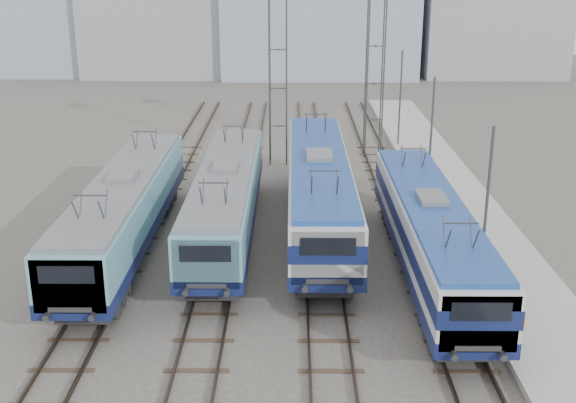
% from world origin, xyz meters
% --- Properties ---
extents(ground, '(160.00, 160.00, 0.00)m').
position_xyz_m(ground, '(0.00, 0.00, 0.00)').
color(ground, '#514C47').
extents(platform, '(4.00, 70.00, 0.30)m').
position_xyz_m(platform, '(10.20, 8.00, 0.15)').
color(platform, '#9E9E99').
rests_on(platform, ground).
extents(locomotive_far_left, '(2.81, 17.72, 3.33)m').
position_xyz_m(locomotive_far_left, '(-6.75, 6.11, 2.21)').
color(locomotive_far_left, '#101A48').
rests_on(locomotive_far_left, ground).
extents(locomotive_center_left, '(2.75, 17.35, 3.26)m').
position_xyz_m(locomotive_center_left, '(-2.25, 7.93, 2.17)').
color(locomotive_center_left, '#101A48').
rests_on(locomotive_center_left, ground).
extents(locomotive_center_right, '(2.99, 18.90, 3.55)m').
position_xyz_m(locomotive_center_right, '(2.25, 8.89, 2.40)').
color(locomotive_center_right, '#101A48').
rests_on(locomotive_center_right, ground).
extents(locomotive_far_right, '(2.71, 17.15, 3.22)m').
position_xyz_m(locomotive_far_right, '(6.75, 3.41, 2.20)').
color(locomotive_far_right, '#101A48').
rests_on(locomotive_far_right, ground).
extents(catenary_tower_west, '(4.50, 1.20, 12.00)m').
position_xyz_m(catenary_tower_west, '(0.00, 22.00, 6.64)').
color(catenary_tower_west, '#3F4247').
rests_on(catenary_tower_west, ground).
extents(catenary_tower_east, '(4.50, 1.20, 12.00)m').
position_xyz_m(catenary_tower_east, '(6.50, 24.00, 6.64)').
color(catenary_tower_east, '#3F4247').
rests_on(catenary_tower_east, ground).
extents(mast_front, '(0.12, 0.12, 7.00)m').
position_xyz_m(mast_front, '(8.60, 2.00, 3.50)').
color(mast_front, '#3F4247').
rests_on(mast_front, ground).
extents(mast_mid, '(0.12, 0.12, 7.00)m').
position_xyz_m(mast_mid, '(8.60, 14.00, 3.50)').
color(mast_mid, '#3F4247').
rests_on(mast_mid, ground).
extents(mast_rear, '(0.12, 0.12, 7.00)m').
position_xyz_m(mast_rear, '(8.60, 26.00, 3.50)').
color(mast_rear, '#3F4247').
rests_on(mast_rear, ground).
extents(safety_cone, '(0.34, 0.34, 0.57)m').
position_xyz_m(safety_cone, '(9.39, -1.22, 0.59)').
color(safety_cone, '#E75B1A').
rests_on(safety_cone, platform).
extents(building_west, '(18.00, 12.00, 14.00)m').
position_xyz_m(building_west, '(-14.00, 62.00, 7.00)').
color(building_west, '#8F959E').
rests_on(building_west, ground).
extents(building_east, '(16.00, 12.00, 12.00)m').
position_xyz_m(building_east, '(24.00, 62.00, 6.00)').
color(building_east, '#8F959E').
rests_on(building_east, ground).
extents(building_far_west, '(14.00, 10.00, 10.00)m').
position_xyz_m(building_far_west, '(-30.00, 62.00, 5.00)').
color(building_far_west, '#909DB4').
rests_on(building_far_west, ground).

